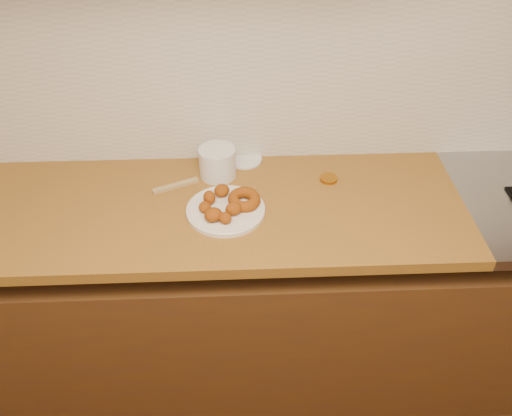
# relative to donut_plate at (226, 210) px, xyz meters

# --- Properties ---
(wall_back) EXTENTS (4.00, 0.02, 2.70)m
(wall_back) POSITION_rel_donut_plate_xyz_m (0.31, 0.35, 0.44)
(wall_back) COLOR #B9A68C
(wall_back) RESTS_ON ground
(base_cabinet) EXTENTS (3.60, 0.60, 0.77)m
(base_cabinet) POSITION_rel_donut_plate_xyz_m (0.31, 0.04, -0.52)
(base_cabinet) COLOR #4B2D0F
(base_cabinet) RESTS_ON floor
(butcher_block) EXTENTS (2.30, 0.62, 0.04)m
(butcher_block) POSITION_rel_donut_plate_xyz_m (-0.34, 0.04, -0.03)
(butcher_block) COLOR brown
(butcher_block) RESTS_ON base_cabinet
(backsplash) EXTENTS (3.60, 0.02, 0.60)m
(backsplash) POSITION_rel_donut_plate_xyz_m (0.31, 0.34, 0.29)
(backsplash) COLOR beige
(backsplash) RESTS_ON wall_back
(donut_plate) EXTENTS (0.26, 0.26, 0.01)m
(donut_plate) POSITION_rel_donut_plate_xyz_m (0.00, 0.00, 0.00)
(donut_plate) COLOR silver
(donut_plate) RESTS_ON butcher_block
(ring_donut) EXTENTS (0.15, 0.15, 0.05)m
(ring_donut) POSITION_rel_donut_plate_xyz_m (0.06, 0.02, 0.03)
(ring_donut) COLOR #904A08
(ring_donut) RESTS_ON donut_plate
(fried_dough_chunks) EXTENTS (0.15, 0.21, 0.05)m
(fried_dough_chunks) POSITION_rel_donut_plate_xyz_m (-0.02, -0.01, 0.03)
(fried_dough_chunks) COLOR #904A08
(fried_dough_chunks) RESTS_ON donut_plate
(plastic_tub) EXTENTS (0.15, 0.15, 0.11)m
(plastic_tub) POSITION_rel_donut_plate_xyz_m (-0.03, 0.21, 0.05)
(plastic_tub) COLOR silver
(plastic_tub) RESTS_ON butcher_block
(tub_lid) EXTENTS (0.15, 0.15, 0.01)m
(tub_lid) POSITION_rel_donut_plate_xyz_m (0.07, 0.31, -0.00)
(tub_lid) COLOR silver
(tub_lid) RESTS_ON butcher_block
(brass_jar_lid) EXTENTS (0.06, 0.06, 0.01)m
(brass_jar_lid) POSITION_rel_donut_plate_xyz_m (0.37, 0.17, -0.00)
(brass_jar_lid) COLOR #A66719
(brass_jar_lid) RESTS_ON butcher_block
(wooden_utensil) EXTENTS (0.16, 0.09, 0.01)m
(wooden_utensil) POSITION_rel_donut_plate_xyz_m (-0.18, 0.15, -0.00)
(wooden_utensil) COLOR #A38655
(wooden_utensil) RESTS_ON butcher_block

